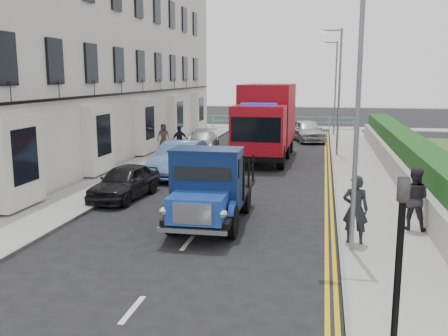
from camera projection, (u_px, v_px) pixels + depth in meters
ground at (205, 222)px, 15.43m from camera, size 120.00×120.00×0.00m
pavement_west at (146, 165)px, 25.09m from camera, size 2.40×38.00×0.12m
pavement_east at (361, 173)px, 23.08m from camera, size 2.60×38.00×0.12m
promenade at (282, 128)px, 43.39m from camera, size 30.00×2.50×0.12m
sea_plane at (300, 107)px, 73.30m from camera, size 120.00×120.00×0.00m
terrace_west at (96, 28)px, 28.49m from camera, size 6.31×30.20×14.25m
garden_east at (406, 156)px, 22.56m from camera, size 1.45×28.00×1.75m
seafront_railing at (282, 122)px, 42.52m from camera, size 13.00×0.08×1.11m
lamp_near at (353, 95)px, 11.97m from camera, size 1.23×0.18×7.00m
lamp_mid at (337, 85)px, 27.40m from camera, size 1.23×0.18×7.00m
lamp_far at (334, 83)px, 37.05m from camera, size 1.23×0.18×7.00m
traffic_signal at (400, 250)px, 6.93m from camera, size 0.16×0.20×3.10m
bedford_lorry at (208, 192)px, 14.68m from camera, size 2.10×5.07×2.37m
red_lorry at (266, 120)px, 26.99m from camera, size 2.69×7.71×4.03m
parked_car_front at (125, 182)px, 18.35m from camera, size 1.83×3.82×1.26m
parked_car_mid at (180, 159)px, 22.58m from camera, size 1.87×4.74×1.54m
parked_car_rear at (202, 141)px, 29.88m from camera, size 2.04×4.33×1.22m
seafront_car_left at (265, 127)px, 37.73m from camera, size 3.09×5.30×1.39m
seafront_car_right at (307, 131)px, 34.56m from camera, size 2.93×4.70×1.49m
pedestrian_east_near at (355, 209)px, 13.01m from camera, size 0.70×0.49×1.82m
pedestrian_east_far at (414, 198)px, 14.19m from camera, size 1.03×0.89×1.81m
pedestrian_west_near at (180, 140)px, 28.02m from camera, size 0.95×0.94×1.61m
pedestrian_west_far at (164, 136)px, 30.28m from camera, size 0.77×0.53×1.52m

